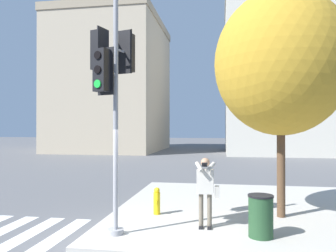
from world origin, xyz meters
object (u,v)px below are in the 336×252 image
(traffic_signal_pole, at_px, (111,77))
(fire_hydrant, at_px, (157,201))
(person_photographer, at_px, (206,186))
(street_tree, at_px, (281,63))
(trash_bin, at_px, (261,216))

(traffic_signal_pole, relative_size, fire_hydrant, 7.28)
(person_photographer, bearing_deg, traffic_signal_pole, -159.50)
(street_tree, height_order, trash_bin, street_tree)
(person_photographer, relative_size, trash_bin, 1.81)
(fire_hydrant, bearing_deg, person_photographer, -35.72)
(traffic_signal_pole, distance_m, fire_hydrant, 3.70)
(trash_bin, bearing_deg, person_photographer, 158.41)
(person_photographer, distance_m, street_tree, 3.90)
(street_tree, relative_size, trash_bin, 6.61)
(fire_hydrant, bearing_deg, trash_bin, -29.63)
(person_photographer, height_order, fire_hydrant, person_photographer)
(traffic_signal_pole, height_order, person_photographer, traffic_signal_pole)
(traffic_signal_pole, relative_size, person_photographer, 3.24)
(traffic_signal_pole, height_order, fire_hydrant, traffic_signal_pole)
(street_tree, height_order, fire_hydrant, street_tree)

